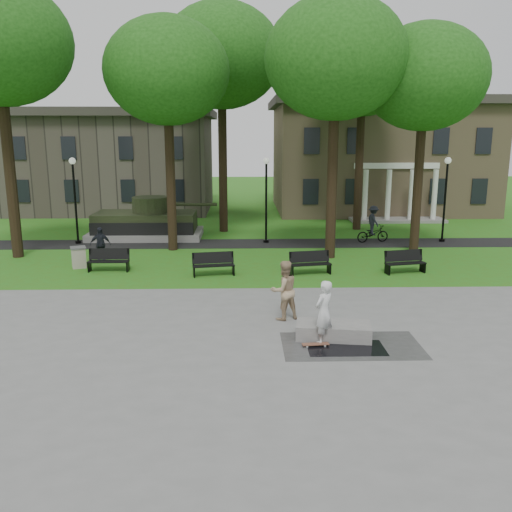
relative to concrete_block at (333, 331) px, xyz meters
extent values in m
plane|color=#356317|center=(-1.87, 2.37, -0.24)|extent=(120.00, 120.00, 0.00)
cube|color=gray|center=(-1.87, -2.63, -0.23)|extent=(22.00, 16.00, 0.02)
cube|color=black|center=(-1.87, 14.37, -0.24)|extent=(44.00, 2.60, 0.01)
cube|color=#9E8460|center=(8.13, 28.37, 3.75)|extent=(16.00, 11.00, 8.00)
cube|color=#38332D|center=(8.13, 28.37, 8.06)|extent=(17.00, 12.00, 0.60)
cube|color=silver|center=(8.13, 22.87, 3.55)|extent=(6.00, 0.30, 0.40)
cube|color=#4C443D|center=(-12.87, 28.87, 3.35)|extent=(15.00, 10.00, 7.20)
cylinder|color=black|center=(-13.87, 11.37, 4.24)|extent=(0.52, 0.52, 8.96)
cylinder|color=black|center=(-6.37, 12.87, 3.75)|extent=(0.48, 0.48, 8.00)
ellipsoid|color=#194911|center=(-6.37, 12.87, 8.76)|extent=(6.20, 6.20, 5.27)
cylinder|color=black|center=(1.63, 10.87, 3.92)|extent=(0.50, 0.50, 8.32)
ellipsoid|color=#194911|center=(1.63, 10.87, 9.12)|extent=(6.60, 6.60, 5.61)
cylinder|color=black|center=(6.13, 11.87, 3.59)|extent=(0.46, 0.46, 7.68)
ellipsoid|color=#194911|center=(6.13, 11.87, 8.40)|extent=(6.00, 6.00, 5.10)
cylinder|color=black|center=(-3.87, 18.37, 4.39)|extent=(0.54, 0.54, 9.28)
ellipsoid|color=#194911|center=(-3.87, 18.37, 10.20)|extent=(7.20, 7.20, 6.12)
cylinder|color=black|center=(4.63, 18.87, 4.08)|extent=(0.50, 0.50, 8.64)
ellipsoid|color=#194911|center=(4.63, 18.87, 9.47)|extent=(6.40, 6.40, 5.44)
cylinder|color=black|center=(-11.87, 14.67, 1.96)|extent=(0.12, 0.12, 4.40)
sphere|color=silver|center=(-11.87, 14.67, 4.30)|extent=(0.36, 0.36, 0.36)
cylinder|color=black|center=(-11.87, 14.67, -0.16)|extent=(0.32, 0.32, 0.16)
cylinder|color=black|center=(-1.37, 14.67, 1.96)|extent=(0.12, 0.12, 4.40)
sphere|color=silver|center=(-1.37, 14.67, 4.30)|extent=(0.36, 0.36, 0.36)
cylinder|color=black|center=(-1.37, 14.67, -0.16)|extent=(0.32, 0.32, 0.16)
cylinder|color=black|center=(8.63, 14.67, 1.96)|extent=(0.12, 0.12, 4.40)
sphere|color=silver|center=(8.63, 14.67, 4.30)|extent=(0.36, 0.36, 0.36)
cylinder|color=black|center=(8.63, 14.67, -0.16)|extent=(0.32, 0.32, 0.16)
cube|color=gray|center=(-8.37, 16.37, -0.04)|extent=(6.50, 3.40, 0.40)
cube|color=#2C331B|center=(-8.37, 16.37, 0.70)|extent=(5.80, 2.80, 1.10)
cube|color=black|center=(-8.37, 15.02, 0.51)|extent=(5.80, 0.35, 0.70)
cube|color=black|center=(-8.37, 17.72, 0.51)|extent=(5.80, 0.35, 0.70)
cylinder|color=#2C331B|center=(-8.07, 16.37, 1.71)|extent=(2.10, 2.10, 0.90)
cylinder|color=#2C331B|center=(-5.77, 16.37, 1.71)|extent=(3.20, 0.18, 0.18)
cube|color=black|center=(0.23, -0.82, -0.22)|extent=(2.20, 1.20, 0.00)
cube|color=gray|center=(0.00, 0.00, 0.00)|extent=(2.32, 1.30, 0.45)
cube|color=brown|center=(-0.61, -0.64, -0.19)|extent=(0.80, 0.27, 0.07)
imported|color=silver|center=(-0.36, -0.40, 0.72)|extent=(0.81, 0.80, 1.88)
imported|color=tan|center=(-1.35, 1.72, 0.76)|extent=(1.18, 1.07, 1.97)
imported|color=black|center=(-9.50, 10.31, 0.58)|extent=(1.02, 0.55, 1.66)
imported|color=black|center=(4.65, 14.63, 0.24)|extent=(1.95, 1.01, 0.97)
imported|color=#21222C|center=(4.65, 14.63, 1.02)|extent=(0.80, 1.15, 1.62)
cube|color=black|center=(-8.65, 8.32, 0.21)|extent=(1.80, 0.47, 0.05)
cube|color=black|center=(-8.65, 8.54, 0.51)|extent=(1.80, 0.17, 0.50)
cube|color=black|center=(-9.50, 8.32, -0.02)|extent=(0.06, 0.45, 0.45)
cube|color=black|center=(-7.80, 8.32, -0.02)|extent=(0.06, 0.45, 0.45)
cube|color=black|center=(-3.94, 7.44, 0.21)|extent=(1.85, 0.75, 0.05)
cube|color=black|center=(-3.94, 7.66, 0.51)|extent=(1.80, 0.45, 0.50)
cube|color=black|center=(-4.79, 7.44, -0.02)|extent=(0.13, 0.45, 0.45)
cube|color=black|center=(-3.09, 7.44, -0.02)|extent=(0.13, 0.45, 0.45)
cube|color=black|center=(0.25, 7.56, 0.21)|extent=(1.85, 0.77, 0.05)
cube|color=black|center=(0.25, 7.78, 0.51)|extent=(1.80, 0.48, 0.50)
cube|color=black|center=(-0.60, 7.56, -0.02)|extent=(0.14, 0.45, 0.45)
cube|color=black|center=(1.10, 7.56, -0.02)|extent=(0.14, 0.45, 0.45)
cube|color=black|center=(4.44, 7.65, 0.21)|extent=(1.85, 0.81, 0.05)
cube|color=black|center=(4.44, 7.87, 0.51)|extent=(1.79, 0.52, 0.50)
cube|color=black|center=(3.59, 7.65, -0.02)|extent=(0.15, 0.45, 0.45)
cube|color=black|center=(5.29, 7.65, -0.02)|extent=(0.15, 0.45, 0.45)
cube|color=#A8A18A|center=(-10.18, 9.07, 0.21)|extent=(0.77, 0.77, 0.90)
cube|color=#4C4C4C|center=(-10.18, 9.07, 0.69)|extent=(0.85, 0.85, 0.06)
camera|label=1|loc=(-2.70, -15.20, 5.75)|focal=38.00mm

